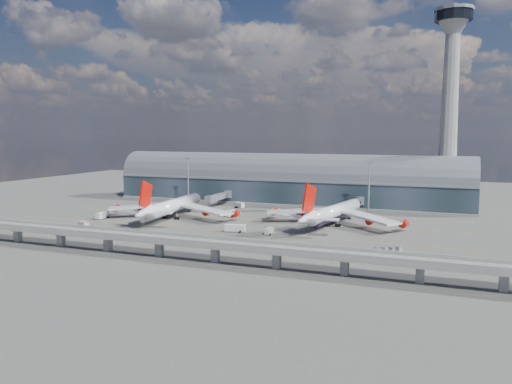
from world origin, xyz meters
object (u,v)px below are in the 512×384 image
(airliner_right, at_px, (333,213))
(cargo_train_1, at_px, (206,242))
(service_truck_0, at_px, (102,215))
(service_truck_4, at_px, (231,213))
(service_truck_1, at_px, (84,225))
(service_truck_3, at_px, (269,231))
(cargo_train_0, at_px, (202,240))
(service_truck_2, at_px, (235,228))
(service_truck_5, at_px, (240,205))
(floodlight_mast_left, at_px, (188,179))
(control_tower, at_px, (449,109))
(cargo_train_2, at_px, (388,249))
(airliner_left, at_px, (172,206))
(floodlight_mast_right, at_px, (369,186))

(airliner_right, bearing_deg, cargo_train_1, -113.31)
(service_truck_0, relative_size, service_truck_4, 1.26)
(service_truck_1, height_order, service_truck_3, service_truck_1)
(airliner_right, height_order, cargo_train_0, airliner_right)
(service_truck_0, height_order, service_truck_2, service_truck_0)
(cargo_train_0, bearing_deg, service_truck_0, 80.61)
(service_truck_5, bearing_deg, airliner_right, -88.71)
(service_truck_2, distance_m, service_truck_4, 36.58)
(airliner_right, distance_m, service_truck_2, 44.33)
(floodlight_mast_left, bearing_deg, control_tower, 11.72)
(cargo_train_1, bearing_deg, control_tower, -50.37)
(airliner_right, bearing_deg, cargo_train_2, -45.54)
(airliner_left, bearing_deg, service_truck_3, -23.33)
(control_tower, height_order, floodlight_mast_right, control_tower)
(floodlight_mast_right, height_order, cargo_train_0, floodlight_mast_right)
(service_truck_0, height_order, cargo_train_0, service_truck_0)
(service_truck_3, height_order, service_truck_5, service_truck_5)
(service_truck_0, xyz_separation_m, service_truck_3, (84.06, -5.53, -0.32))
(control_tower, distance_m, service_truck_1, 183.82)
(cargo_train_1, bearing_deg, service_truck_0, 50.56)
(airliner_left, height_order, service_truck_4, airliner_left)
(service_truck_0, bearing_deg, service_truck_2, -6.42)
(airliner_left, distance_m, airliner_right, 73.99)
(service_truck_3, xyz_separation_m, cargo_train_0, (-17.50, -23.03, -0.27))
(floodlight_mast_right, height_order, airliner_right, floodlight_mast_right)
(service_truck_2, bearing_deg, airliner_right, -63.37)
(floodlight_mast_right, distance_m, airliner_right, 38.32)
(airliner_left, distance_m, cargo_train_2, 105.53)
(floodlight_mast_left, height_order, airliner_left, floodlight_mast_left)
(floodlight_mast_left, distance_m, service_truck_0, 61.33)
(floodlight_mast_left, distance_m, service_truck_1, 82.99)
(airliner_right, height_order, service_truck_2, airliner_right)
(airliner_left, height_order, cargo_train_1, airliner_left)
(service_truck_0, height_order, service_truck_3, service_truck_0)
(cargo_train_1, bearing_deg, service_truck_1, 67.83)
(service_truck_3, xyz_separation_m, cargo_train_2, (46.90, -12.79, -0.42))
(service_truck_2, relative_size, cargo_train_0, 0.99)
(cargo_train_0, relative_size, cargo_train_1, 1.25)
(service_truck_0, height_order, cargo_train_2, service_truck_0)
(floodlight_mast_left, xyz_separation_m, cargo_train_1, (55.71, -88.33, -12.84))
(service_truck_0, xyz_separation_m, service_truck_2, (69.77, -6.21, -0.03))
(cargo_train_2, bearing_deg, service_truck_1, 123.12)
(cargo_train_0, bearing_deg, service_truck_1, 98.55)
(airliner_right, bearing_deg, floodlight_mast_right, 85.56)
(floodlight_mast_left, bearing_deg, service_truck_5, -7.94)
(service_truck_5, height_order, cargo_train_1, service_truck_5)
(floodlight_mast_right, relative_size, service_truck_0, 3.44)
(floodlight_mast_right, xyz_separation_m, service_truck_4, (-59.20, -32.14, -12.05))
(service_truck_1, relative_size, service_truck_5, 1.02)
(service_truck_2, xyz_separation_m, cargo_train_0, (-3.20, -22.36, -0.57))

